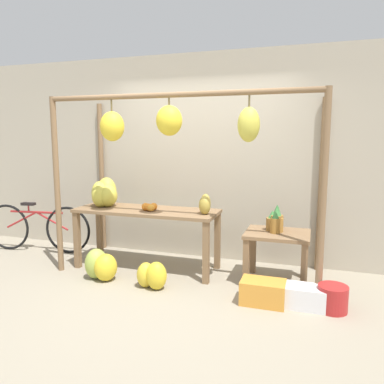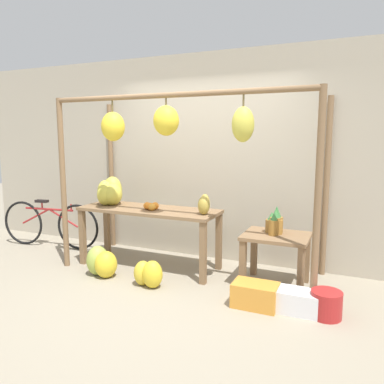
{
  "view_description": "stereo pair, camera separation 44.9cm",
  "coord_description": "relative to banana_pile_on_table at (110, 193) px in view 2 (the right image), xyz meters",
  "views": [
    {
      "loc": [
        1.45,
        -3.55,
        1.69
      ],
      "look_at": [
        0.07,
        0.71,
        1.02
      ],
      "focal_mm": 35.0,
      "sensor_mm": 36.0,
      "label": 1
    },
    {
      "loc": [
        1.87,
        -3.39,
        1.69
      ],
      "look_at": [
        0.07,
        0.71,
        1.02
      ],
      "focal_mm": 35.0,
      "sensor_mm": 36.0,
      "label": 2
    }
  ],
  "objects": [
    {
      "name": "banana_pile_on_table",
      "position": [
        0.0,
        0.0,
        0.0
      ],
      "size": [
        0.42,
        0.49,
        0.37
      ],
      "color": "gold",
      "rests_on": "display_table_main"
    },
    {
      "name": "stall_awning",
      "position": [
        1.11,
        -0.27,
        0.65
      ],
      "size": [
        3.19,
        1.2,
        2.16
      ],
      "color": "brown",
      "rests_on": "ground_plane"
    },
    {
      "name": "display_table_main",
      "position": [
        0.63,
        -0.03,
        -0.27
      ],
      "size": [
        1.83,
        0.63,
        0.77
      ],
      "color": "brown",
      "rests_on": "ground_plane"
    },
    {
      "name": "orange_pile",
      "position": [
        0.7,
        -0.11,
        -0.12
      ],
      "size": [
        0.19,
        0.17,
        0.1
      ],
      "color": "orange",
      "rests_on": "display_table_main"
    },
    {
      "name": "parked_bicycle",
      "position": [
        -1.22,
        0.11,
        -0.58
      ],
      "size": [
        1.66,
        0.26,
        0.73
      ],
      "color": "black",
      "rests_on": "ground_plane"
    },
    {
      "name": "display_table_side",
      "position": [
        2.26,
        -0.01,
        -0.47
      ],
      "size": [
        0.72,
        0.59,
        0.6
      ],
      "color": "brown",
      "rests_on": "ground_plane"
    },
    {
      "name": "shop_wall_back",
      "position": [
        1.17,
        0.67,
        0.46
      ],
      "size": [
        8.0,
        0.08,
        2.8
      ],
      "color": "#B2A893",
      "rests_on": "ground_plane"
    },
    {
      "name": "ground_plane",
      "position": [
        1.17,
        -0.74,
        -0.94
      ],
      "size": [
        20.0,
        20.0,
        0.0
      ],
      "primitive_type": "plane",
      "color": "gray"
    },
    {
      "name": "fruit_crate_white",
      "position": [
        2.19,
        -0.63,
        -0.82
      ],
      "size": [
        0.45,
        0.29,
        0.24
      ],
      "color": "orange",
      "rests_on": "ground_plane"
    },
    {
      "name": "papaya_pile",
      "position": [
        1.42,
        -0.09,
        -0.05
      ],
      "size": [
        0.2,
        0.24,
        0.24
      ],
      "color": "#B2993D",
      "rests_on": "display_table_main"
    },
    {
      "name": "blue_bucket",
      "position": [
        2.86,
        -0.58,
        -0.81
      ],
      "size": [
        0.29,
        0.29,
        0.25
      ],
      "color": "#AD2323",
      "rests_on": "ground_plane"
    },
    {
      "name": "banana_pile_ground_right",
      "position": [
        0.96,
        -0.63,
        -0.79
      ],
      "size": [
        0.4,
        0.28,
        0.32
      ],
      "color": "yellow",
      "rests_on": "ground_plane"
    },
    {
      "name": "pineapple_cluster",
      "position": [
        2.24,
        0.03,
        -0.22
      ],
      "size": [
        0.2,
        0.27,
        0.31
      ],
      "color": "olive",
      "rests_on": "display_table_side"
    },
    {
      "name": "banana_pile_ground_left",
      "position": [
        0.27,
        -0.58,
        -0.76
      ],
      "size": [
        0.51,
        0.4,
        0.37
      ],
      "color": "yellow",
      "rests_on": "ground_plane"
    },
    {
      "name": "fruit_crate_purple",
      "position": [
        2.6,
        -0.59,
        -0.83
      ],
      "size": [
        0.4,
        0.26,
        0.22
      ],
      "color": "silver",
      "rests_on": "ground_plane"
    }
  ]
}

